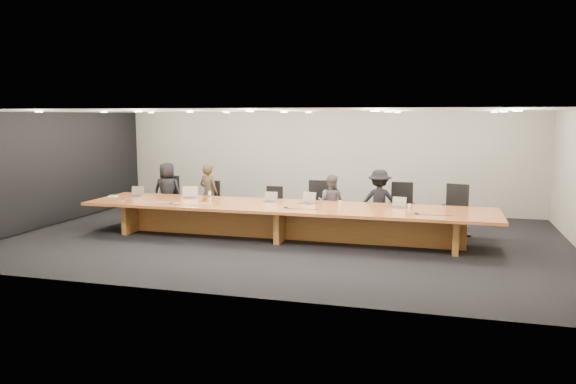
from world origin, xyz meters
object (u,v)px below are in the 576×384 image
object	(u,v)px
laptop_b	(189,192)
laptop_c	(270,197)
person_d	(379,201)
person_a	(167,192)
chair_far_right	(454,210)
mic_right	(416,213)
amber_mug	(205,199)
chair_left	(207,202)
person_c	(331,203)
water_bottle	(210,196)
chair_right	(401,208)
paper_cup_near	(340,203)
mic_center	(286,207)
chair_mid_left	(272,207)
person_b	(209,193)
laptop_d	(306,198)
av_box	(120,201)
chair_mid_right	(317,204)
chair_far_left	(168,198)
paper_cup_far	(409,206)
mic_left	(171,203)
laptop_e	(398,202)
conference_table	(284,215)
laptop_a	(135,191)

from	to	relation	value
laptop_b	laptop_c	size ratio (longest dim) A/B	1.23
person_d	laptop_b	bearing A→B (deg)	3.10
person_a	chair_far_right	bearing A→B (deg)	174.75
mic_right	amber_mug	bearing A→B (deg)	174.68
chair_left	laptop_b	distance (m)	0.94
person_d	person_c	bearing A→B (deg)	-4.74
amber_mug	water_bottle	bearing A→B (deg)	40.39
person_c	mic_right	xyz separation A→B (m)	(2.03, -1.52, 0.10)
chair_right	chair_far_right	distance (m)	1.17
amber_mug	paper_cup_near	bearing A→B (deg)	5.62
person_a	paper_cup_near	xyz separation A→B (m)	(4.63, -0.82, 0.04)
chair_right	mic_center	distance (m)	2.82
amber_mug	chair_mid_left	bearing A→B (deg)	41.97
person_b	laptop_d	xyz separation A→B (m)	(2.75, -0.92, 0.13)
chair_mid_left	mic_center	size ratio (longest dim) A/B	8.21
chair_right	av_box	bearing A→B (deg)	-165.44
person_d	chair_mid_right	bearing A→B (deg)	-11.01
chair_far_left	chair_right	world-z (taller)	chair_right
water_bottle	chair_right	bearing A→B (deg)	14.85
laptop_d	water_bottle	world-z (taller)	laptop_d
paper_cup_near	paper_cup_far	bearing A→B (deg)	-3.71
av_box	mic_right	size ratio (longest dim) A/B	1.40
person_c	mic_left	bearing A→B (deg)	34.85
laptop_d	mic_right	size ratio (longest dim) A/B	2.63
person_a	laptop_e	xyz separation A→B (m)	(5.88, -0.92, 0.11)
person_b	chair_right	bearing A→B (deg)	-163.53
conference_table	chair_mid_right	size ratio (longest dim) A/B	7.72
chair_far_left	person_d	xyz separation A→B (m)	(5.41, -0.03, 0.15)
laptop_e	laptop_c	bearing A→B (deg)	-171.03
person_c	laptop_b	bearing A→B (deg)	21.60
laptop_c	av_box	world-z (taller)	laptop_c
person_d	mic_center	world-z (taller)	person_d
chair_far_left	laptop_e	xyz separation A→B (m)	(5.91, -0.97, 0.28)
person_d	mic_right	size ratio (longest dim) A/B	11.63
chair_mid_right	laptop_d	bearing A→B (deg)	-91.57
laptop_d	water_bottle	distance (m)	2.25
chair_right	person_b	xyz separation A→B (m)	(-4.76, -0.03, 0.16)
chair_far_left	water_bottle	bearing A→B (deg)	-41.30
chair_far_left	water_bottle	xyz separation A→B (m)	(1.66, -1.11, 0.27)
mic_left	chair_far_left	bearing A→B (deg)	119.81
person_a	laptop_a	xyz separation A→B (m)	(-0.35, -0.95, 0.12)
conference_table	person_c	world-z (taller)	person_c
laptop_c	water_bottle	world-z (taller)	laptop_c
laptop_b	laptop_d	world-z (taller)	laptop_b
laptop_c	water_bottle	xyz separation A→B (m)	(-1.39, -0.19, -0.01)
amber_mug	laptop_d	bearing A→B (deg)	6.15
chair_mid_right	chair_mid_left	bearing A→B (deg)	-175.31
person_b	mic_left	size ratio (longest dim) A/B	13.67
chair_far_right	av_box	distance (m)	7.55
chair_left	amber_mug	size ratio (longest dim) A/B	10.03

